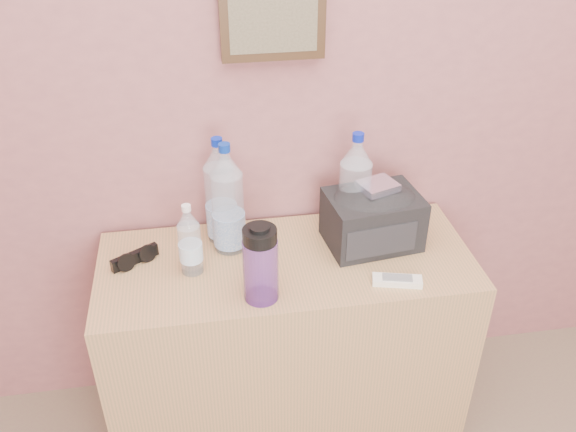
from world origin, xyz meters
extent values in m
plane|color=#A96463|center=(0.00, 2.00, 1.35)|extent=(4.00, 0.00, 4.00)
cube|color=#AC844C|center=(-0.10, 1.74, 0.36)|extent=(1.15, 0.48, 0.72)
cylinder|color=silver|center=(-0.28, 1.90, 0.88)|extent=(0.10, 0.10, 0.31)
cylinder|color=#0825B3|center=(-0.28, 1.90, 1.06)|extent=(0.03, 0.03, 0.02)
cylinder|color=white|center=(-0.26, 1.84, 0.88)|extent=(0.10, 0.10, 0.32)
cylinder|color=#0A2F9A|center=(-0.26, 1.84, 1.07)|extent=(0.03, 0.03, 0.02)
cylinder|color=white|center=(0.13, 1.84, 0.88)|extent=(0.10, 0.10, 0.32)
cylinder|color=#0B1EA7|center=(0.13, 1.84, 1.08)|extent=(0.04, 0.04, 0.02)
cylinder|color=silver|center=(-0.39, 1.73, 0.82)|extent=(0.07, 0.07, 0.20)
cylinder|color=white|center=(-0.39, 1.73, 0.94)|extent=(0.03, 0.03, 0.02)
cylinder|color=#602E91|center=(-0.20, 1.58, 0.82)|extent=(0.10, 0.10, 0.19)
cylinder|color=black|center=(-0.20, 1.58, 0.94)|extent=(0.09, 0.09, 0.05)
cube|color=silver|center=(0.20, 1.58, 0.73)|extent=(0.15, 0.08, 0.02)
cube|color=silver|center=(0.19, 1.79, 0.93)|extent=(0.13, 0.12, 0.02)
camera|label=1|loc=(-0.34, 0.26, 1.86)|focal=38.00mm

